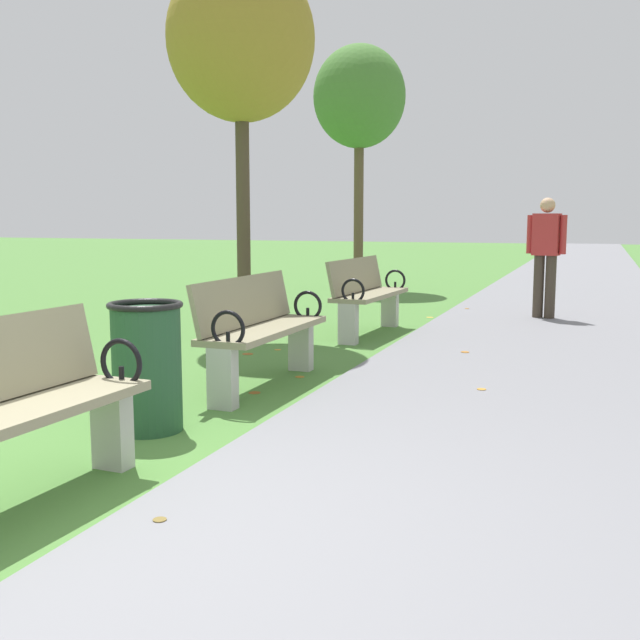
{
  "coord_description": "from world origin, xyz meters",
  "views": [
    {
      "loc": [
        2.04,
        -2.59,
        1.37
      ],
      "look_at": [
        -0.05,
        3.01,
        0.55
      ],
      "focal_mm": 41.97,
      "sensor_mm": 36.0,
      "label": 1
    }
  ],
  "objects_px": {
    "park_bench_3": "(367,294)",
    "pedestrian_walking": "(546,251)",
    "tree_1": "(241,41)",
    "tree_2": "(359,99)",
    "park_bench_2": "(260,328)",
    "trash_bin": "(147,366)"
  },
  "relations": [
    {
      "from": "tree_2",
      "to": "trash_bin",
      "type": "height_order",
      "value": "tree_2"
    },
    {
      "from": "park_bench_2",
      "to": "tree_1",
      "type": "distance_m",
      "value": 3.92
    },
    {
      "from": "pedestrian_walking",
      "to": "park_bench_2",
      "type": "bearing_deg",
      "value": -110.13
    },
    {
      "from": "tree_1",
      "to": "pedestrian_walking",
      "type": "relative_size",
      "value": 2.63
    },
    {
      "from": "park_bench_2",
      "to": "trash_bin",
      "type": "xyz_separation_m",
      "value": [
        -0.15,
        -1.4,
        -0.06
      ]
    },
    {
      "from": "park_bench_2",
      "to": "pedestrian_walking",
      "type": "xyz_separation_m",
      "value": [
        1.87,
        5.11,
        0.44
      ]
    },
    {
      "from": "park_bench_3",
      "to": "tree_2",
      "type": "distance_m",
      "value": 6.61
    },
    {
      "from": "park_bench_2",
      "to": "pedestrian_walking",
      "type": "height_order",
      "value": "pedestrian_walking"
    },
    {
      "from": "tree_1",
      "to": "tree_2",
      "type": "relative_size",
      "value": 0.92
    },
    {
      "from": "pedestrian_walking",
      "to": "tree_2",
      "type": "bearing_deg",
      "value": 137.69
    },
    {
      "from": "park_bench_3",
      "to": "pedestrian_walking",
      "type": "bearing_deg",
      "value": 48.79
    },
    {
      "from": "park_bench_3",
      "to": "tree_2",
      "type": "height_order",
      "value": "tree_2"
    },
    {
      "from": "trash_bin",
      "to": "tree_1",
      "type": "bearing_deg",
      "value": 107.03
    },
    {
      "from": "tree_2",
      "to": "pedestrian_walking",
      "type": "distance_m",
      "value": 5.7
    },
    {
      "from": "trash_bin",
      "to": "park_bench_3",
      "type": "bearing_deg",
      "value": 88.07
    },
    {
      "from": "tree_1",
      "to": "trash_bin",
      "type": "xyz_separation_m",
      "value": [
        1.16,
        -3.77,
        -2.9
      ]
    },
    {
      "from": "tree_1",
      "to": "pedestrian_walking",
      "type": "bearing_deg",
      "value": 40.81
    },
    {
      "from": "park_bench_2",
      "to": "tree_2",
      "type": "xyz_separation_m",
      "value": [
        -1.85,
        8.49,
        3.13
      ]
    },
    {
      "from": "trash_bin",
      "to": "tree_2",
      "type": "bearing_deg",
      "value": 99.74
    },
    {
      "from": "pedestrian_walking",
      "to": "trash_bin",
      "type": "relative_size",
      "value": 1.93
    },
    {
      "from": "pedestrian_walking",
      "to": "tree_1",
      "type": "bearing_deg",
      "value": -139.19
    },
    {
      "from": "park_bench_3",
      "to": "pedestrian_walking",
      "type": "relative_size",
      "value": 1.0
    }
  ]
}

